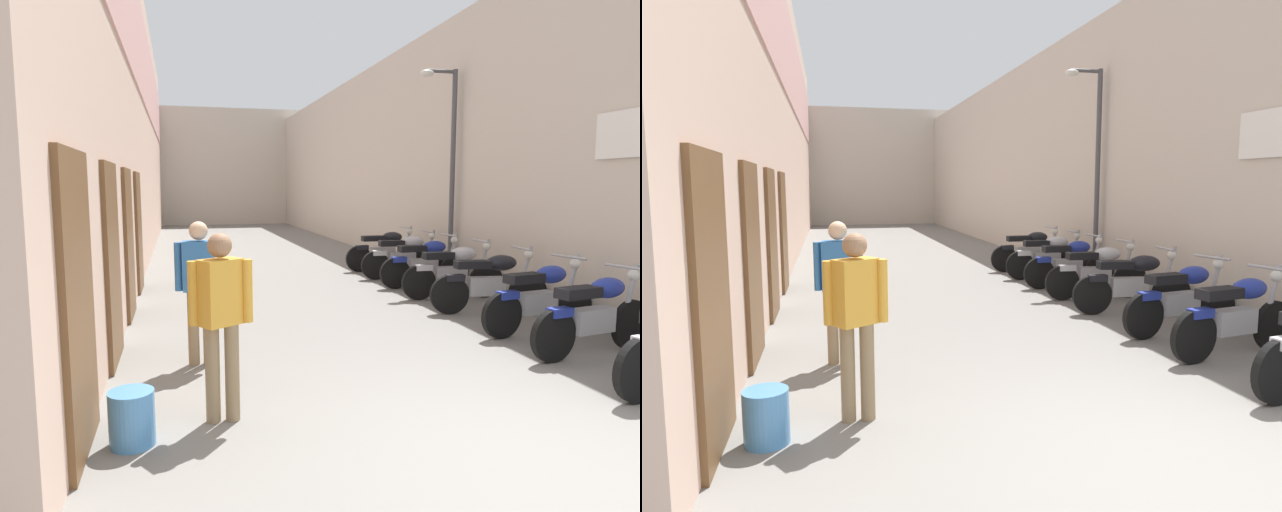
{
  "view_description": "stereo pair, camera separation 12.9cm",
  "coord_description": "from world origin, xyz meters",
  "views": [
    {
      "loc": [
        -2.41,
        -2.99,
        1.94
      ],
      "look_at": [
        -0.4,
        4.84,
        0.92
      ],
      "focal_mm": 31.13,
      "sensor_mm": 36.0,
      "label": 1
    },
    {
      "loc": [
        -2.28,
        -3.02,
        1.94
      ],
      "look_at": [
        -0.4,
        4.84,
        0.92
      ],
      "focal_mm": 31.13,
      "sensor_mm": 36.0,
      "label": 2
    }
  ],
  "objects": [
    {
      "name": "motorcycle_eighth",
      "position": [
        2.2,
        8.91,
        0.5
      ],
      "size": [
        1.85,
        0.58,
        1.04
      ],
      "color": "black",
      "rests_on": "ground"
    },
    {
      "name": "motorcycle_sixth",
      "position": [
        2.2,
        6.75,
        0.5
      ],
      "size": [
        1.85,
        0.58,
        1.04
      ],
      "color": "black",
      "rests_on": "ground"
    },
    {
      "name": "building_right",
      "position": [
        3.34,
        12.83,
        2.69
      ],
      "size": [
        0.45,
        25.66,
        5.37
      ],
      "color": "beige",
      "rests_on": "ground"
    },
    {
      "name": "motorcycle_seventh",
      "position": [
        2.2,
        7.77,
        0.5
      ],
      "size": [
        1.85,
        0.58,
        1.04
      ],
      "color": "black",
      "rests_on": "ground"
    },
    {
      "name": "ground_plane",
      "position": [
        0.0,
        10.83,
        0.0
      ],
      "size": [
        41.66,
        41.66,
        0.0
      ],
      "primitive_type": "plane",
      "color": "slate"
    },
    {
      "name": "water_jug_near_door",
      "position": [
        -2.79,
        1.22,
        0.21
      ],
      "size": [
        0.34,
        0.34,
        0.42
      ],
      "primitive_type": "cylinder",
      "color": "#4C8CCC",
      "rests_on": "ground"
    },
    {
      "name": "building_far_end",
      "position": [
        0.0,
        26.66,
        2.92
      ],
      "size": [
        9.28,
        2.0,
        5.85
      ],
      "primitive_type": "cube",
      "color": "beige",
      "rests_on": "ground"
    },
    {
      "name": "pedestrian_by_doorway",
      "position": [
        -2.09,
        1.49,
        0.92
      ],
      "size": [
        0.52,
        0.35,
        1.57
      ],
      "color": "#8C7251",
      "rests_on": "ground"
    },
    {
      "name": "street_lamp",
      "position": [
        2.89,
        7.28,
        2.5
      ],
      "size": [
        0.79,
        0.18,
        4.23
      ],
      "color": "#47474C",
      "rests_on": "ground"
    },
    {
      "name": "building_left",
      "position": [
        -3.33,
        12.77,
        3.6
      ],
      "size": [
        0.45,
        25.66,
        7.13
      ],
      "color": "beige",
      "rests_on": "ground"
    },
    {
      "name": "motorcycle_second",
      "position": [
        2.2,
        2.24,
        0.5
      ],
      "size": [
        1.84,
        0.58,
        1.04
      ],
      "color": "black",
      "rests_on": "ground"
    },
    {
      "name": "motorcycle_fourth",
      "position": [
        2.2,
        4.47,
        0.5
      ],
      "size": [
        1.84,
        0.58,
        1.04
      ],
      "color": "black",
      "rests_on": "ground"
    },
    {
      "name": "motorcycle_third",
      "position": [
        2.2,
        3.25,
        0.5
      ],
      "size": [
        1.84,
        0.58,
        1.04
      ],
      "color": "black",
      "rests_on": "ground"
    },
    {
      "name": "motorcycle_fifth",
      "position": [
        2.2,
        5.63,
        0.5
      ],
      "size": [
        1.85,
        0.58,
        1.04
      ],
      "color": "black",
      "rests_on": "ground"
    },
    {
      "name": "pedestrian_mid_alley",
      "position": [
        -2.2,
        3.05,
        0.92
      ],
      "size": [
        0.52,
        0.23,
        1.57
      ],
      "color": "#8C7251",
      "rests_on": "ground"
    }
  ]
}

